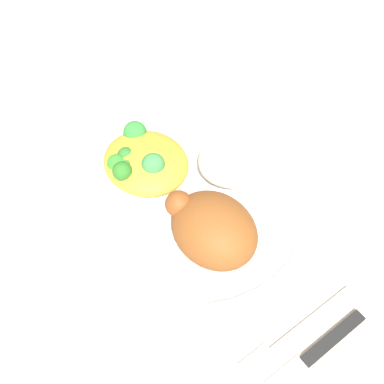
# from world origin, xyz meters

# --- Properties ---
(ground_plane) EXTENTS (2.00, 2.00, 0.00)m
(ground_plane) POSITION_xyz_m (0.00, 0.00, 0.00)
(ground_plane) COLOR beige
(plate) EXTENTS (0.28, 0.28, 0.02)m
(plate) POSITION_xyz_m (0.00, 0.00, 0.01)
(plate) COLOR white
(plate) RESTS_ON ground_plane
(roasted_chicken) EXTENTS (0.10, 0.08, 0.06)m
(roasted_chicken) POSITION_xyz_m (-0.06, 0.03, 0.05)
(roasted_chicken) COLOR brown
(roasted_chicken) RESTS_ON plate
(rice_pile) EXTENTS (0.09, 0.09, 0.04)m
(rice_pile) POSITION_xyz_m (0.00, -0.07, 0.04)
(rice_pile) COLOR white
(rice_pile) RESTS_ON plate
(mac_cheese_with_broccoli) EXTENTS (0.11, 0.10, 0.04)m
(mac_cheese_with_broccoli) POSITION_xyz_m (0.07, 0.02, 0.04)
(mac_cheese_with_broccoli) COLOR gold
(mac_cheese_with_broccoli) RESTS_ON plate
(fork) EXTENTS (0.03, 0.14, 0.01)m
(fork) POSITION_xyz_m (-0.18, 0.03, 0.00)
(fork) COLOR silver
(fork) RESTS_ON ground_plane
(knife) EXTENTS (0.03, 0.19, 0.01)m
(knife) POSITION_xyz_m (-0.21, 0.03, 0.00)
(knife) COLOR black
(knife) RESTS_ON ground_plane
(napkin) EXTENTS (0.10, 0.13, 0.00)m
(napkin) POSITION_xyz_m (0.21, -0.10, 0.00)
(napkin) COLOR white
(napkin) RESTS_ON ground_plane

